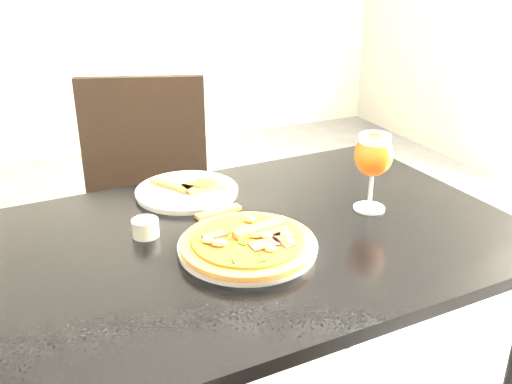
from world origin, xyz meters
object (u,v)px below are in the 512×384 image
dining_table (255,267)px  chair_far (145,213)px  pizza (248,242)px  beer_glass (374,155)px

dining_table → chair_far: (-0.10, 0.67, -0.13)m
chair_far → pizza: (0.05, -0.74, 0.25)m
beer_glass → dining_table: bearing=179.5°
dining_table → chair_far: size_ratio=1.28×
dining_table → pizza: pizza is taller
chair_far → pizza: chair_far is taller
dining_table → beer_glass: 0.39m
beer_glass → pizza: bearing=-168.5°
dining_table → pizza: (-0.05, -0.08, 0.12)m
dining_table → beer_glass: bearing=-2.4°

